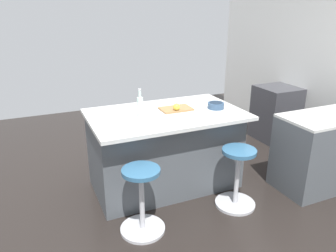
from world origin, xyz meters
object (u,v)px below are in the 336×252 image
oven_range (276,113)px  stool_middle (142,202)px  apple_yellow (176,107)px  kitchen_island (165,149)px  water_bottle (140,106)px  fruit_bowl (216,105)px  stool_by_window (237,180)px  cutting_board (176,109)px

oven_range → stool_middle: (2.79, 1.38, -0.12)m
oven_range → stool_middle: 3.11m
stool_middle → apple_yellow: (-0.66, -0.65, 0.69)m
kitchen_island → apple_yellow: 0.54m
apple_yellow → water_bottle: water_bottle is taller
stool_middle → fruit_bowl: size_ratio=3.52×
oven_range → stool_middle: bearing=26.2°
apple_yellow → water_bottle: size_ratio=0.25×
stool_middle → apple_yellow: size_ratio=8.58×
oven_range → fruit_bowl: fruit_bowl is taller
stool_by_window → fruit_bowl: (-0.06, -0.59, 0.67)m
kitchen_island → fruit_bowl: bearing=168.0°
apple_yellow → cutting_board: bearing=-110.5°
water_bottle → fruit_bowl: 0.92m
fruit_bowl → kitchen_island: bearing=-12.0°
kitchen_island → stool_by_window: bearing=127.1°
kitchen_island → stool_by_window: (-0.54, 0.72, -0.16)m
stool_middle → apple_yellow: 1.16m
stool_by_window → stool_middle: (1.08, 0.00, 0.00)m
cutting_board → kitchen_island: bearing=5.9°
kitchen_island → cutting_board: (-0.15, -0.02, 0.48)m
oven_range → fruit_bowl: (1.65, 0.79, 0.55)m
water_bottle → stool_middle: bearing=70.5°
kitchen_island → cutting_board: size_ratio=4.79×
apple_yellow → water_bottle: (0.44, 0.01, 0.06)m
stool_middle → fruit_bowl: 1.45m
water_bottle → kitchen_island: bearing=-166.6°
kitchen_island → apple_yellow: (-0.12, 0.06, 0.53)m
water_bottle → fruit_bowl: size_ratio=1.64×
apple_yellow → kitchen_island: bearing=-27.5°
oven_range → stool_middle: oven_range is taller
stool_middle → apple_yellow: apple_yellow is taller
cutting_board → fruit_bowl: 0.47m
cutting_board → fruit_bowl: size_ratio=1.89×
stool_by_window → water_bottle: water_bottle is taller
stool_by_window → cutting_board: cutting_board is taller
kitchen_island → fruit_bowl: 0.79m
water_bottle → stool_by_window: bearing=143.2°
stool_by_window → kitchen_island: bearing=-52.9°
kitchen_island → fruit_bowl: (-0.60, 0.13, 0.51)m
oven_range → kitchen_island: (2.25, 0.66, 0.04)m
kitchen_island → water_bottle: bearing=13.4°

